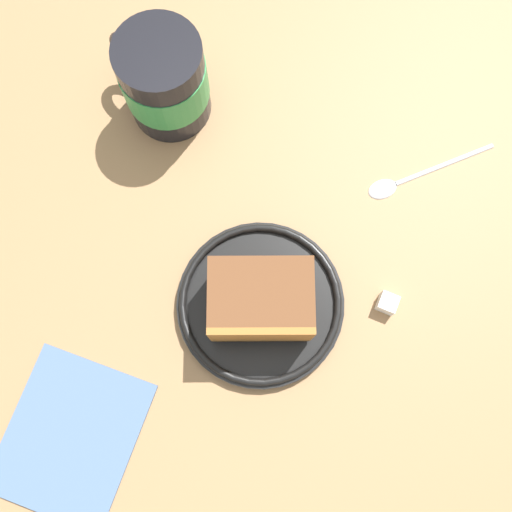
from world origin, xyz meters
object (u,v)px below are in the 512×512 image
tea_mug (164,79)px  sugar_cube (387,303)px  folded_napkin (71,436)px  cake_slice (261,300)px  small_plate (260,303)px  teaspoon (406,179)px

tea_mug → sugar_cube: size_ratio=6.45×
folded_napkin → sugar_cube: (-18.84, -25.48, 0.56)cm
sugar_cube → cake_slice: bearing=32.5°
small_plate → folded_napkin: 21.07cm
small_plate → teaspoon: (-6.02, -18.42, -0.54)cm
cake_slice → folded_napkin: size_ratio=0.81×
cake_slice → tea_mug: bearing=-35.4°
small_plate → teaspoon: size_ratio=1.33×
small_plate → cake_slice: size_ratio=1.42×
small_plate → cake_slice: (-0.14, 0.24, 3.55)cm
teaspoon → folded_napkin: teaspoon is taller
teaspoon → sugar_cube: sugar_cube is taller
cake_slice → small_plate: bearing=-58.7°
cake_slice → teaspoon: 19.98cm
tea_mug → sugar_cube: (-29.03, 6.95, -4.36)cm
small_plate → sugar_cube: (-10.28, -6.23, -0.02)cm
folded_napkin → teaspoon: bearing=-111.1°
cake_slice → sugar_cube: size_ratio=6.51×
folded_napkin → cake_slice: bearing=-114.6°
cake_slice → sugar_cube: 12.54cm
tea_mug → teaspoon: tea_mug is taller
tea_mug → teaspoon: 25.77cm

